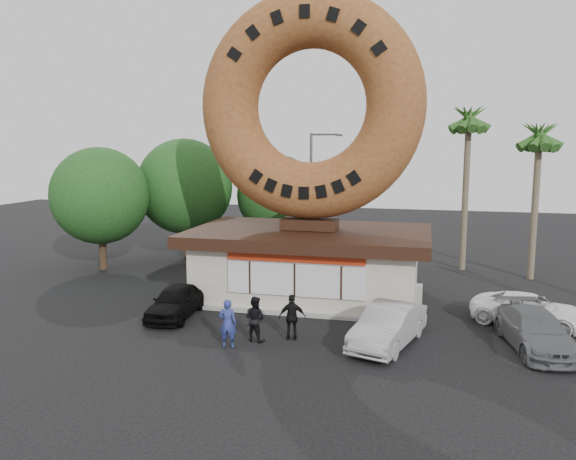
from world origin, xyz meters
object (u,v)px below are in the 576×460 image
Objects in this scene: car_black at (176,301)px; street_lamp at (313,188)px; car_silver at (388,326)px; person_center at (255,319)px; car_white at (531,310)px; giant_donut at (310,106)px; car_grey at (536,331)px; person_left at (228,323)px; person_right at (292,317)px; donut_shop at (309,261)px.

street_lamp is at bearing 74.21° from car_black.
person_center is at bearing -155.58° from car_silver.
car_black is at bearing 118.05° from car_white.
giant_donut reaches higher than street_lamp.
car_silver is 0.96× the size of car_grey.
car_grey is at bearing -155.55° from person_center.
car_black is (-4.13, 1.99, -0.17)m from person_center.
car_black is at bearing -47.00° from person_left.
car_white is (10.30, 4.36, -0.22)m from person_center.
giant_donut is 6.11× the size of person_center.
person_right reaches higher than person_center.
car_white is at bearing -12.50° from donut_shop.
person_center is 0.38× the size of car_silver.
donut_shop is 6.28× the size of person_left.
person_left is 4.44m from car_black.
car_silver is at bearing 142.61° from car_white.
car_white is at bearing -169.46° from person_right.
person_center reaches higher than car_black.
giant_donut is 5.99× the size of person_right.
street_lamp reaches higher than car_grey.
car_white is at bearing -46.71° from street_lamp.
giant_donut is (0.00, 0.02, 7.24)m from donut_shop.
street_lamp is at bearing 100.51° from giant_donut.
donut_shop reaches higher than person_center.
person_center is at bearing -86.07° from street_lamp.
car_silver is 5.23m from car_grey.
street_lamp reaches higher than car_black.
street_lamp reaches higher than person_left.
car_white is at bearing -141.61° from person_center.
person_left reaches higher than car_silver.
donut_shop is 7.24m from giant_donut.
car_grey is (9.29, -4.91, -8.32)m from giant_donut.
donut_shop is 2.39× the size of car_grey.
person_left is 0.38× the size of car_grey.
car_black is at bearing -137.18° from donut_shop.
person_center is 11.19m from car_white.
car_silver reaches higher than car_black.
donut_shop is 7.18m from car_silver.
person_center is 0.36× the size of car_grey.
car_silver is 0.99× the size of car_white.
street_lamp is 17.30m from car_silver.
person_left is 1.16m from person_center.
car_white is at bearing 49.99° from car_silver.
car_black is (-4.85, -4.50, -1.09)m from donut_shop.
car_grey is (11.15, -14.91, -3.80)m from street_lamp.
person_right is 0.44× the size of car_black.
person_right is (0.60, -6.06, -8.14)m from giant_donut.
person_center is 0.37× the size of car_white.
person_left is 1.05× the size of person_center.
street_lamp is at bearing -94.33° from person_right.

